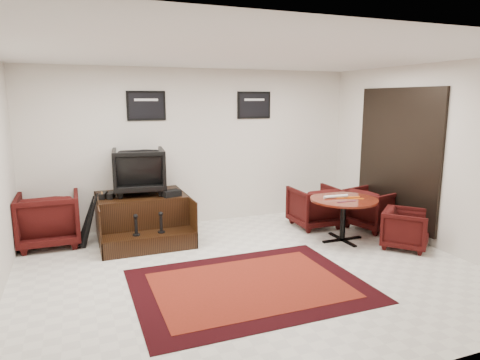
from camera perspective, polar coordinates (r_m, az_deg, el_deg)
name	(u,v)px	position (r m, az deg, el deg)	size (l,w,h in m)	color
ground	(250,270)	(5.87, 1.40, -11.95)	(6.00, 6.00, 0.00)	silver
room_shell	(276,136)	(5.71, 4.80, 5.90)	(6.02, 5.02, 2.81)	silver
area_rug	(249,285)	(5.42, 1.25, -13.87)	(2.79, 2.09, 0.01)	black
shine_podium	(142,218)	(7.22, -12.89, -5.01)	(1.41, 1.46, 0.73)	black
shine_chair	(139,168)	(7.19, -13.33, 1.52)	(0.81, 0.76, 0.84)	black
shoes_pair	(107,195)	(7.04, -17.30, -1.97)	(0.27, 0.29, 0.09)	black
polish_kit	(171,193)	(6.94, -9.16, -1.76)	(0.28, 0.20, 0.10)	black
umbrella_black	(90,220)	(6.99, -19.39, -5.01)	(0.33, 0.12, 0.88)	black
umbrella_hooked	(87,220)	(7.08, -19.75, -5.08)	(0.30, 0.11, 0.82)	black
armchair_side	(49,216)	(7.33, -24.14, -4.45)	(0.90, 0.84, 0.92)	black
meeting_table	(344,204)	(7.05, 13.66, -3.12)	(1.07, 1.07, 0.70)	#431309
table_chair_back	(315,205)	(7.79, 9.91, -3.26)	(0.78, 0.73, 0.80)	black
table_chair_window	(373,207)	(7.92, 17.35, -3.40)	(0.77, 0.72, 0.79)	black
table_chair_corner	(406,227)	(7.07, 21.26, -5.86)	(0.65, 0.61, 0.67)	black
paper_roll	(336,196)	(7.04, 12.65, -2.15)	(0.05, 0.05, 0.42)	silver
table_clutter	(347,198)	(7.04, 14.12, -2.38)	(0.56, 0.37, 0.01)	orange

